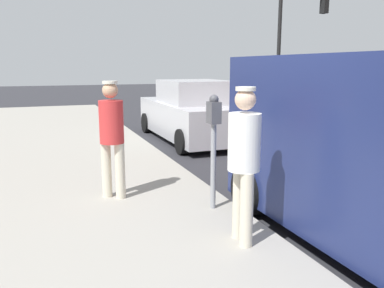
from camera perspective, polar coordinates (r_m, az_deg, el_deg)
name	(u,v)px	position (r m, az deg, el deg)	size (l,w,h in m)	color
ground_plane	(333,226)	(5.50, 19.75, -11.12)	(80.00, 80.00, 0.00)	#2D2D33
sidewalk_slab	(44,270)	(4.29, -20.65, -16.64)	(5.00, 32.00, 0.15)	#9E998E
parking_meter_near	(214,133)	(5.11, 3.15, 1.67)	(0.14, 0.18, 1.52)	gray
pedestrian_in_white	(244,156)	(4.15, 7.52, -1.72)	(0.34, 0.36, 1.67)	beige
pedestrian_in_red	(112,132)	(5.67, -11.53, 1.67)	(0.34, 0.34, 1.68)	beige
parked_sedan_behind	(193,113)	(10.85, 0.08, 4.47)	(1.95, 4.41, 1.65)	#BCBCC1
traffic_light_corner	(296,30)	(17.96, 14.87, 15.64)	(2.48, 0.42, 5.20)	black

